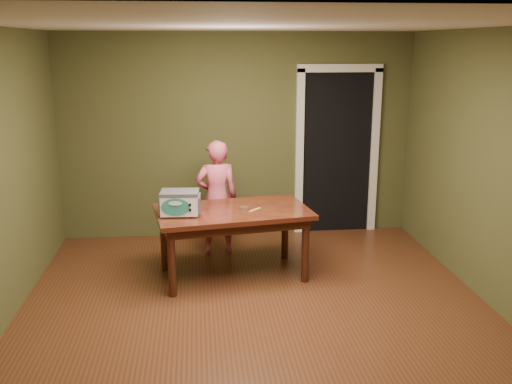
% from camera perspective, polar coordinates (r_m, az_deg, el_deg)
% --- Properties ---
extents(floor, '(5.00, 5.00, 0.00)m').
position_cam_1_polar(floor, '(5.34, 0.29, -12.69)').
color(floor, '#5A2F19').
rests_on(floor, ground).
extents(room_shell, '(4.52, 5.02, 2.61)m').
position_cam_1_polar(room_shell, '(4.80, 0.32, 5.73)').
color(room_shell, '#484A27').
rests_on(room_shell, ground).
extents(doorway, '(1.10, 0.66, 2.25)m').
position_cam_1_polar(doorway, '(7.84, 7.56, 4.26)').
color(doorway, black).
rests_on(doorway, ground).
extents(dining_table, '(1.72, 1.14, 0.75)m').
position_cam_1_polar(dining_table, '(6.06, -2.35, -2.66)').
color(dining_table, '#39130D').
rests_on(dining_table, floor).
extents(toy_oven, '(0.42, 0.30, 0.25)m').
position_cam_1_polar(toy_oven, '(5.85, -7.62, -1.00)').
color(toy_oven, '#4C4F54').
rests_on(toy_oven, dining_table).
extents(baking_pan, '(0.10, 0.10, 0.02)m').
position_cam_1_polar(baking_pan, '(6.04, -1.17, -1.59)').
color(baking_pan, silver).
rests_on(baking_pan, dining_table).
extents(spatula, '(0.14, 0.15, 0.01)m').
position_cam_1_polar(spatula, '(6.00, -0.09, -1.78)').
color(spatula, '#D5B55C').
rests_on(spatula, dining_table).
extents(child, '(0.53, 0.37, 1.37)m').
position_cam_1_polar(child, '(6.74, -3.94, -0.57)').
color(child, '#D55771').
rests_on(child, floor).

